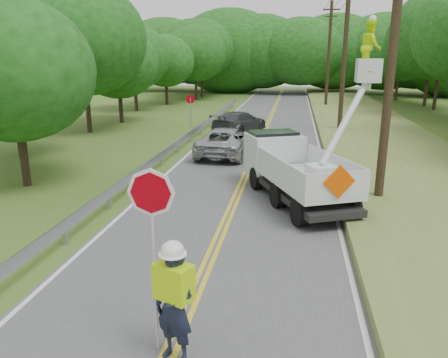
# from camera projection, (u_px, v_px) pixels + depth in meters

# --- Properties ---
(ground) EXTENTS (140.00, 140.00, 0.00)m
(ground) POSITION_uv_depth(u_px,v_px,m) (170.00, 353.00, 7.71)
(ground) COLOR #375A1D
(ground) RESTS_ON ground
(road) EXTENTS (7.20, 96.00, 0.03)m
(road) POSITION_uv_depth(u_px,v_px,m) (250.00, 164.00, 21.02)
(road) COLOR #4A494C
(road) RESTS_ON ground
(guardrail) EXTENTS (0.18, 48.00, 0.77)m
(guardrail) POSITION_uv_depth(u_px,v_px,m) (174.00, 147.00, 22.35)
(guardrail) COLOR #A2A5AB
(guardrail) RESTS_ON ground
(utility_poles) EXTENTS (1.60, 43.30, 10.00)m
(utility_poles) POSITION_uv_depth(u_px,v_px,m) (359.00, 50.00, 21.70)
(utility_poles) COLOR black
(utility_poles) RESTS_ON ground
(tall_grass_verge) EXTENTS (7.00, 96.00, 0.30)m
(tall_grass_verge) POSITION_uv_depth(u_px,v_px,m) (407.00, 167.00, 19.90)
(tall_grass_verge) COLOR #5F6C2F
(tall_grass_verge) RESTS_ON ground
(treeline_left) EXTENTS (10.60, 54.60, 9.63)m
(treeline_left) POSITION_uv_depth(u_px,v_px,m) (128.00, 52.00, 33.54)
(treeline_left) COLOR #332319
(treeline_left) RESTS_ON ground
(treeline_horizon) EXTENTS (56.50, 14.66, 11.74)m
(treeline_horizon) POSITION_uv_depth(u_px,v_px,m) (299.00, 52.00, 59.29)
(treeline_horizon) COLOR #15440F
(treeline_horizon) RESTS_ON ground
(flagger) EXTENTS (1.23, 0.74, 3.29)m
(flagger) POSITION_uv_depth(u_px,v_px,m) (174.00, 298.00, 7.23)
(flagger) COLOR #191E33
(flagger) RESTS_ON road
(bucket_truck) EXTENTS (4.69, 6.36, 6.10)m
(bucket_truck) POSITION_uv_depth(u_px,v_px,m) (294.00, 157.00, 16.08)
(bucket_truck) COLOR black
(bucket_truck) RESTS_ON road
(suv_silver) EXTENTS (2.72, 5.32, 1.44)m
(suv_silver) POSITION_uv_depth(u_px,v_px,m) (226.00, 141.00, 22.80)
(suv_silver) COLOR #ABADB1
(suv_silver) RESTS_ON road
(suv_darkgrey) EXTENTS (3.75, 5.18, 1.39)m
(suv_darkgrey) POSITION_uv_depth(u_px,v_px,m) (240.00, 122.00, 29.64)
(suv_darkgrey) COLOR #3D4045
(suv_darkgrey) RESTS_ON road
(stop_sign_permanent) EXTENTS (0.56, 0.17, 2.68)m
(stop_sign_permanent) POSITION_uv_depth(u_px,v_px,m) (191.00, 109.00, 27.48)
(stop_sign_permanent) COLOR #A2A5AB
(stop_sign_permanent) RESTS_ON ground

